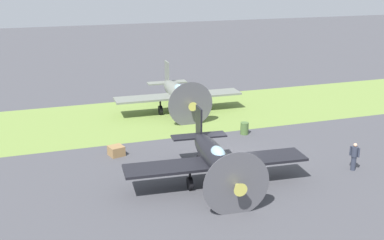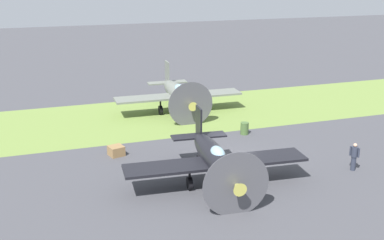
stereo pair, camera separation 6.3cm
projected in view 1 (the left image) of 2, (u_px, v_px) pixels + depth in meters
name	position (u px, v px, depth m)	size (l,w,h in m)	color
ground_plane	(233.00, 162.00, 29.94)	(160.00, 160.00, 0.00)	#424247
grass_verge	(181.00, 114.00, 39.82)	(120.00, 11.00, 0.01)	olive
airplane_lead	(215.00, 158.00, 26.44)	(10.43, 8.25, 3.71)	black
airplane_wingman	(178.00, 93.00, 40.00)	(10.80, 8.58, 3.87)	slate
ground_crew_chief	(354.00, 156.00, 28.46)	(0.38, 0.56, 1.73)	#2D3342
fuel_drum	(244.00, 128.00, 34.82)	(0.60, 0.60, 0.90)	#476633
supply_crate	(116.00, 151.00, 30.87)	(0.90, 0.90, 0.64)	olive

